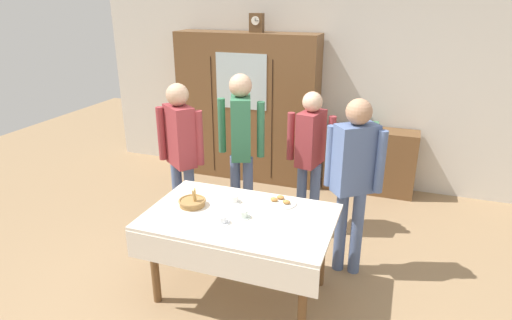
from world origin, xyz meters
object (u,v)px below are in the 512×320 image
Objects in this scene: dining_table at (239,229)px; book_stack at (373,126)px; bookshelf_low at (370,160)px; tea_cup_mid_left at (222,220)px; mantel_clock at (257,23)px; pastry_plate at (281,202)px; wall_cabinet at (247,108)px; tea_cup_back_edge at (234,199)px; bread_basket at (192,202)px; person_by_cabinet at (354,171)px; spoon_mid_left at (322,216)px; person_near_right_end at (181,147)px; spoon_near_left at (261,211)px; spoon_far_left at (224,209)px; tea_cup_mid_right at (243,215)px; person_behind_table_right at (310,149)px; person_beside_shelf at (241,138)px.

book_stack is (0.83, 2.64, 0.24)m from dining_table.
tea_cup_mid_left is at bearing -108.16° from bookshelf_low.
mantel_clock reaches higher than pastry_plate.
tea_cup_back_edge is (0.76, -2.35, -0.22)m from wall_cabinet.
person_by_cabinet is (1.29, 0.64, 0.22)m from bread_basket.
tea_cup_mid_left is 0.46× the size of pastry_plate.
person_near_right_end is at bearing 161.87° from spoon_mid_left.
spoon_near_left is at bearing -119.38° from pastry_plate.
bread_basket is at bearing -176.18° from spoon_far_left.
wall_cabinet is at bearing 132.42° from person_by_cabinet.
bookshelf_low is 9.88× the size of spoon_near_left.
bookshelf_low is at bearing 63.60° from bread_basket.
dining_table is 3.09m from mantel_clock.
book_stack is at bearing 72.61° from dining_table.
person_near_right_end is (-0.99, 0.76, 0.23)m from tea_cup_mid_right.
person_behind_table_right is at bearing 88.44° from pastry_plate.
spoon_mid_left is (-0.18, -2.40, -0.13)m from book_stack.
person_near_right_end is 0.96× the size of person_beside_shelf.
person_behind_table_right is at bearing 21.70° from person_beside_shelf.
dining_table is 0.22m from spoon_far_left.
mantel_clock is 2.93m from spoon_near_left.
spoon_mid_left is at bearing 0.19° from tea_cup_back_edge.
dining_table is 6.52× the size of bread_basket.
bookshelf_low is 0.75× the size of person_behind_table_right.
tea_cup_mid_right is 0.50m from bread_basket.
person_behind_table_right is at bearing -45.76° from wall_cabinet.
book_stack is 2.75m from spoon_far_left.
wall_cabinet reaches higher than person_by_cabinet.
mantel_clock is 2.15m from person_near_right_end.
person_near_right_end reaches higher than dining_table.
mantel_clock is at bearing 104.86° from tea_cup_back_edge.
pastry_plate is (1.16, -2.23, -0.23)m from wall_cabinet.
person_behind_table_right is at bearing 60.71° from bread_basket.
tea_cup_back_edge is at bearing -154.94° from person_by_cabinet.
tea_cup_back_edge is at bearing 80.56° from spoon_far_left.
bookshelf_low is 0.67× the size of person_beside_shelf.
tea_cup_back_edge is at bearing -179.81° from spoon_mid_left.
tea_cup_mid_left is at bearing -152.62° from spoon_mid_left.
person_near_right_end is (-0.95, 0.77, 0.37)m from dining_table.
pastry_plate is at bearing -18.51° from person_near_right_end.
spoon_near_left is (-0.11, -0.20, -0.01)m from pastry_plate.
mantel_clock is at bearing 110.47° from spoon_near_left.
bread_basket is 2.02× the size of spoon_far_left.
tea_cup_mid_right is at bearing -106.63° from book_stack.
person_behind_table_right is at bearing -49.29° from mantel_clock.
mantel_clock is 3.12m from tea_cup_mid_left.
spoon_mid_left is (1.55, -2.35, -0.24)m from wall_cabinet.
tea_cup_mid_left is 1.31m from person_beside_shelf.
tea_cup_mid_right is 1.27m from person_near_right_end.
person_behind_table_right is (0.24, 1.37, 0.15)m from tea_cup_mid_right.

